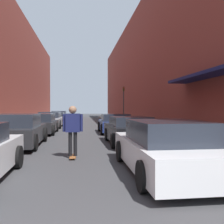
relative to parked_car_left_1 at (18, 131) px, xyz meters
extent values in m
plane|color=#38383A|center=(2.49, 8.02, -0.68)|extent=(99.51, 99.51, 0.00)
cube|color=#A3A099|center=(-1.87, 12.55, -0.62)|extent=(1.80, 45.23, 0.12)
cube|color=#A3A099|center=(6.86, 12.55, -0.62)|extent=(1.80, 45.23, 0.12)
cube|color=brown|center=(9.76, 12.55, 4.69)|extent=(4.00, 45.23, 10.74)
cube|color=#141947|center=(7.36, -2.15, 2.22)|extent=(1.00, 4.80, 0.12)
cylinder|color=black|center=(0.98, -4.07, -0.37)|extent=(0.18, 0.63, 0.63)
cube|color=#232326|center=(0.00, 0.06, -0.15)|extent=(2.01, 4.48, 0.69)
cube|color=#232833|center=(0.00, -0.17, 0.47)|extent=(1.74, 2.35, 0.54)
cylinder|color=black|center=(-0.94, 1.43, -0.34)|extent=(0.18, 0.69, 0.69)
cylinder|color=black|center=(0.94, 1.43, -0.34)|extent=(0.18, 0.69, 0.69)
cylinder|color=black|center=(0.94, -1.32, -0.34)|extent=(0.18, 0.69, 0.69)
cube|color=#232326|center=(0.19, 5.37, -0.19)|extent=(1.82, 4.19, 0.62)
cube|color=#232833|center=(0.19, 5.16, 0.37)|extent=(1.58, 2.19, 0.51)
cylinder|color=black|center=(-0.67, 6.66, -0.36)|extent=(0.18, 0.65, 0.65)
cylinder|color=black|center=(1.05, 6.66, -0.36)|extent=(0.18, 0.65, 0.65)
cylinder|color=black|center=(-0.67, 4.08, -0.36)|extent=(0.18, 0.65, 0.65)
cylinder|color=black|center=(1.05, 4.08, -0.36)|extent=(0.18, 0.65, 0.65)
cube|color=#B7B7BC|center=(0.19, 10.34, -0.17)|extent=(1.87, 4.50, 0.64)
cube|color=#232833|center=(0.19, 10.12, 0.40)|extent=(1.62, 2.35, 0.50)
cylinder|color=black|center=(-0.69, 11.73, -0.34)|extent=(0.18, 0.69, 0.69)
cylinder|color=black|center=(1.07, 11.73, -0.34)|extent=(0.18, 0.69, 0.69)
cylinder|color=black|center=(-0.69, 8.96, -0.34)|extent=(0.18, 0.69, 0.69)
cylinder|color=black|center=(1.07, 8.96, -0.34)|extent=(0.18, 0.69, 0.69)
cube|color=gray|center=(0.11, 15.32, -0.21)|extent=(2.04, 3.96, 0.60)
cube|color=#232833|center=(0.11, 15.12, 0.30)|extent=(1.76, 2.08, 0.43)
cylinder|color=black|center=(-0.84, 16.53, -0.38)|extent=(0.18, 0.61, 0.61)
cylinder|color=black|center=(1.07, 16.53, -0.38)|extent=(0.18, 0.61, 0.61)
cylinder|color=black|center=(-0.84, 14.10, -0.38)|extent=(0.18, 0.61, 0.61)
cylinder|color=black|center=(1.07, 14.10, -0.38)|extent=(0.18, 0.61, 0.61)
cube|color=navy|center=(0.06, 20.42, -0.19)|extent=(1.94, 3.94, 0.63)
cube|color=#232833|center=(0.06, 20.23, 0.36)|extent=(1.69, 2.05, 0.46)
cylinder|color=black|center=(-0.88, 21.64, -0.36)|extent=(0.18, 0.65, 0.65)
cylinder|color=black|center=(0.99, 21.64, -0.36)|extent=(0.18, 0.65, 0.65)
cylinder|color=black|center=(-0.88, 19.21, -0.36)|extent=(0.18, 0.65, 0.65)
cylinder|color=black|center=(0.99, 19.21, -0.36)|extent=(0.18, 0.65, 0.65)
cube|color=silver|center=(4.88, -5.00, -0.18)|extent=(1.92, 4.65, 0.65)
cube|color=#232833|center=(4.88, -5.23, 0.41)|extent=(1.69, 2.42, 0.53)
cylinder|color=black|center=(3.94, -3.56, -0.36)|extent=(0.18, 0.64, 0.64)
cylinder|color=black|center=(5.81, -3.56, -0.36)|extent=(0.18, 0.64, 0.64)
cylinder|color=black|center=(3.94, -6.44, -0.36)|extent=(0.18, 0.64, 0.64)
cube|color=black|center=(4.97, 0.18, -0.16)|extent=(1.97, 4.16, 0.70)
cube|color=#232833|center=(4.97, -0.02, 0.39)|extent=(1.70, 2.18, 0.40)
cylinder|color=black|center=(4.05, 1.46, -0.37)|extent=(0.18, 0.63, 0.63)
cylinder|color=black|center=(5.89, 1.46, -0.37)|extent=(0.18, 0.63, 0.63)
cylinder|color=black|center=(4.05, -1.10, -0.37)|extent=(0.18, 0.63, 0.63)
cylinder|color=black|center=(5.89, -1.10, -0.37)|extent=(0.18, 0.63, 0.63)
cube|color=navy|center=(4.99, 5.33, -0.19)|extent=(1.99, 3.94, 0.62)
cube|color=#232833|center=(4.99, 5.13, 0.35)|extent=(1.74, 2.05, 0.46)
cylinder|color=black|center=(4.04, 6.54, -0.35)|extent=(0.18, 0.67, 0.67)
cylinder|color=black|center=(5.95, 6.54, -0.35)|extent=(0.18, 0.67, 0.67)
cylinder|color=black|center=(4.04, 4.11, -0.35)|extent=(0.18, 0.67, 0.67)
cylinder|color=black|center=(5.95, 4.11, -0.35)|extent=(0.18, 0.67, 0.67)
cube|color=brown|center=(2.45, -2.87, -0.62)|extent=(0.20, 0.78, 0.02)
cylinder|color=beige|center=(2.38, -2.62, -0.65)|extent=(0.03, 0.06, 0.06)
cylinder|color=beige|center=(2.53, -2.62, -0.65)|extent=(0.03, 0.06, 0.06)
cylinder|color=beige|center=(2.38, -3.12, -0.65)|extent=(0.03, 0.06, 0.06)
cylinder|color=beige|center=(2.53, -3.12, -0.65)|extent=(0.03, 0.06, 0.06)
cylinder|color=black|center=(2.37, -2.87, -0.21)|extent=(0.12, 0.12, 0.80)
cylinder|color=black|center=(2.53, -2.87, -0.21)|extent=(0.12, 0.12, 0.80)
cube|color=#191E4C|center=(2.45, -2.87, 0.50)|extent=(0.48, 0.21, 0.61)
sphere|color=#8C664C|center=(2.45, -2.87, 0.93)|extent=(0.26, 0.26, 0.26)
cylinder|color=#191E4C|center=(2.17, -2.87, 0.50)|extent=(0.10, 0.10, 0.58)
cylinder|color=#191E4C|center=(2.74, -2.87, 0.50)|extent=(0.10, 0.10, 0.58)
cylinder|color=#2D2D2D|center=(6.98, 13.28, 1.26)|extent=(0.10, 0.10, 3.65)
cube|color=#332D0F|center=(6.98, 13.28, 2.86)|extent=(0.16, 0.16, 0.45)
sphere|color=red|center=(6.98, 13.19, 2.97)|extent=(0.11, 0.11, 0.11)
camera|label=1|loc=(2.71, -11.25, 1.00)|focal=40.00mm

